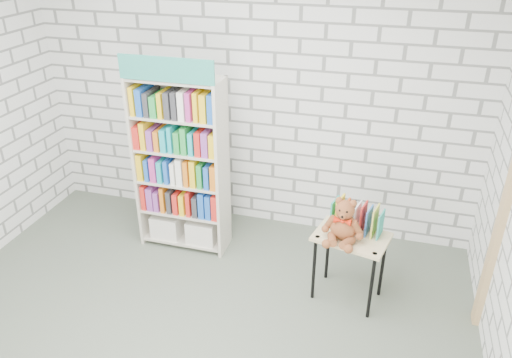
# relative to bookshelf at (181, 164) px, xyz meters

# --- Properties ---
(ground) EXTENTS (4.50, 4.50, 0.00)m
(ground) POSITION_rel_bookshelf_xyz_m (0.50, -1.36, -0.88)
(ground) COLOR #525B4C
(ground) RESTS_ON ground
(room_shell) EXTENTS (4.52, 4.02, 2.81)m
(room_shell) POSITION_rel_bookshelf_xyz_m (0.50, -1.36, 0.90)
(room_shell) COLOR silver
(room_shell) RESTS_ON ground
(bookshelf) EXTENTS (0.86, 0.34, 1.93)m
(bookshelf) POSITION_rel_bookshelf_xyz_m (0.00, 0.00, 0.00)
(bookshelf) COLOR beige
(bookshelf) RESTS_ON ground
(display_table) EXTENTS (0.66, 0.53, 0.63)m
(display_table) POSITION_rel_bookshelf_xyz_m (1.66, -0.39, -0.34)
(display_table) COLOR tan
(display_table) RESTS_ON ground
(table_books) EXTENTS (0.44, 0.27, 0.24)m
(table_books) POSITION_rel_bookshelf_xyz_m (1.69, -0.30, -0.13)
(table_books) COLOR teal
(table_books) RESTS_ON display_table
(teddy_bear) EXTENTS (0.34, 0.32, 0.37)m
(teddy_bear) POSITION_rel_bookshelf_xyz_m (1.59, -0.48, -0.10)
(teddy_bear) COLOR brown
(teddy_bear) RESTS_ON display_table
(door_trim) EXTENTS (0.05, 0.12, 2.10)m
(door_trim) POSITION_rel_bookshelf_xyz_m (2.73, -0.41, 0.17)
(door_trim) COLOR tan
(door_trim) RESTS_ON ground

